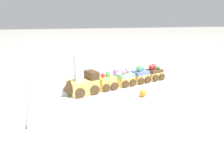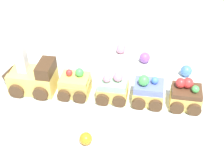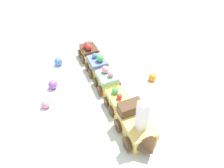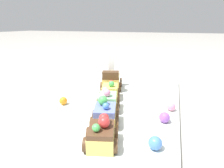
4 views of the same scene
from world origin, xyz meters
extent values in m
plane|color=gray|center=(0.00, 0.00, 0.00)|extent=(10.00, 10.00, 0.00)
cube|color=silver|center=(0.00, 0.00, 0.01)|extent=(0.61, 0.41, 0.01)
cube|color=#EACC66|center=(0.14, 0.03, 0.04)|extent=(0.11, 0.08, 0.05)
cube|color=#4C331E|center=(0.10, 0.02, 0.07)|extent=(0.04, 0.06, 0.03)
cone|color=#4C331E|center=(0.19, 0.04, 0.04)|extent=(0.04, 0.06, 0.05)
cube|color=white|center=(0.15, 0.03, 0.07)|extent=(0.02, 0.02, 0.02)
cube|color=white|center=(0.15, 0.03, 0.09)|extent=(0.02, 0.02, 0.02)
cube|color=white|center=(0.15, 0.03, 0.11)|extent=(0.02, 0.02, 0.02)
cube|color=white|center=(0.15, 0.03, 0.13)|extent=(0.02, 0.02, 0.02)
cylinder|color=#4C331E|center=(0.17, 0.00, 0.03)|extent=(0.03, 0.02, 0.03)
cylinder|color=#4C331E|center=(0.15, 0.07, 0.03)|extent=(0.03, 0.02, 0.03)
cylinder|color=#4C331E|center=(0.12, -0.01, 0.03)|extent=(0.03, 0.02, 0.03)
cylinder|color=#4C331E|center=(0.10, 0.05, 0.03)|extent=(0.03, 0.02, 0.03)
cube|color=#EACC66|center=(0.05, 0.00, 0.03)|extent=(0.07, 0.06, 0.03)
cube|color=#EFE066|center=(0.05, 0.00, 0.05)|extent=(0.07, 0.06, 0.01)
sphere|color=#4CBC56|center=(0.04, -0.01, 0.06)|extent=(0.02, 0.02, 0.02)
sphere|color=red|center=(0.06, 0.00, 0.06)|extent=(0.02, 0.02, 0.01)
cylinder|color=#4C331E|center=(0.07, -0.02, 0.03)|extent=(0.03, 0.01, 0.03)
cylinder|color=#4C331E|center=(0.06, 0.03, 0.03)|extent=(0.03, 0.01, 0.03)
cylinder|color=#4C331E|center=(0.04, -0.03, 0.03)|extent=(0.03, 0.01, 0.03)
cylinder|color=#4C331E|center=(0.03, 0.02, 0.03)|extent=(0.03, 0.01, 0.03)
cube|color=#EACC66|center=(-0.03, -0.02, 0.03)|extent=(0.07, 0.06, 0.03)
cube|color=#93DBA3|center=(-0.03, -0.02, 0.05)|extent=(0.07, 0.06, 0.01)
sphere|color=pink|center=(-0.04, -0.02, 0.07)|extent=(0.02, 0.02, 0.02)
sphere|color=pink|center=(-0.02, -0.01, 0.07)|extent=(0.02, 0.02, 0.02)
cylinder|color=#4C331E|center=(0.00, -0.04, 0.03)|extent=(0.03, 0.01, 0.03)
cylinder|color=#4C331E|center=(-0.02, 0.01, 0.03)|extent=(0.03, 0.01, 0.03)
cylinder|color=#4C331E|center=(-0.04, -0.05, 0.03)|extent=(0.03, 0.01, 0.03)
cylinder|color=#4C331E|center=(-0.05, 0.00, 0.03)|extent=(0.03, 0.01, 0.03)
cube|color=#EACC66|center=(-0.10, -0.04, 0.03)|extent=(0.07, 0.06, 0.03)
cube|color=#6B7AC6|center=(-0.10, -0.04, 0.05)|extent=(0.07, 0.06, 0.01)
sphere|color=#4C84E0|center=(-0.11, -0.05, 0.06)|extent=(0.02, 0.02, 0.01)
sphere|color=#4CBC56|center=(-0.09, -0.03, 0.07)|extent=(0.03, 0.03, 0.02)
cylinder|color=#4C331E|center=(-0.07, -0.06, 0.03)|extent=(0.03, 0.01, 0.03)
cylinder|color=#4C331E|center=(-0.09, -0.01, 0.03)|extent=(0.03, 0.01, 0.03)
cylinder|color=#4C331E|center=(-0.11, -0.07, 0.03)|extent=(0.03, 0.01, 0.03)
cylinder|color=#4C331E|center=(-0.12, -0.02, 0.03)|extent=(0.03, 0.01, 0.03)
cube|color=#EACC66|center=(-0.17, -0.06, 0.03)|extent=(0.07, 0.06, 0.03)
cube|color=brown|center=(-0.17, -0.06, 0.05)|extent=(0.07, 0.06, 0.01)
sphere|color=#4CBC56|center=(-0.19, -0.06, 0.06)|extent=(0.02, 0.02, 0.01)
sphere|color=red|center=(-0.17, -0.07, 0.06)|extent=(0.03, 0.03, 0.02)
sphere|color=red|center=(-0.16, -0.06, 0.06)|extent=(0.03, 0.03, 0.02)
cylinder|color=#4C331E|center=(-0.15, -0.08, 0.03)|extent=(0.03, 0.01, 0.03)
cylinder|color=#4C331E|center=(-0.16, -0.03, 0.03)|extent=(0.03, 0.01, 0.03)
cylinder|color=#4C331E|center=(-0.18, -0.09, 0.03)|extent=(0.03, 0.01, 0.03)
cylinder|color=#4C331E|center=(-0.19, -0.04, 0.03)|extent=(0.03, 0.01, 0.03)
sphere|color=#4C84E0|center=(-0.15, -0.16, 0.03)|extent=(0.03, 0.03, 0.03)
sphere|color=orange|center=(-0.04, 0.11, 0.02)|extent=(0.02, 0.02, 0.02)
sphere|color=pink|center=(0.03, -0.18, 0.02)|extent=(0.02, 0.02, 0.02)
sphere|color=#9956C6|center=(-0.04, -0.17, 0.02)|extent=(0.03, 0.03, 0.03)
camera|label=1|loc=(0.25, 0.71, 0.25)|focal=35.00mm
camera|label=2|loc=(-0.24, 0.43, 0.44)|focal=50.00mm
camera|label=3|loc=(0.41, -0.06, 0.44)|focal=35.00mm
camera|label=4|loc=(-0.43, -0.17, 0.23)|focal=28.00mm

